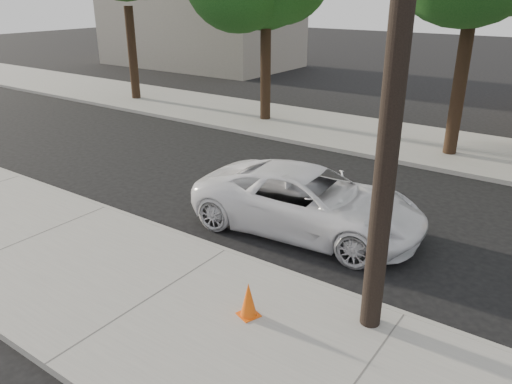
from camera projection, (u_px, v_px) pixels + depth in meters
ground at (278, 221)px, 12.51m from camera, size 120.00×120.00×0.00m
near_sidewalk at (152, 300)px, 9.23m from camera, size 90.00×4.40×0.15m
far_sidewalk at (400, 141)px, 18.90m from camera, size 90.00×5.00×0.15m
curb_near at (226, 252)px, 10.89m from camera, size 90.00×0.12×0.16m
building_far at (200, 31)px, 37.38m from camera, size 14.00×8.00×5.00m
utility_pole at (398, 45)px, 6.77m from camera, size 1.40×0.34×9.00m
police_cruiser at (308, 201)px, 11.78m from camera, size 5.69×3.03×1.52m
traffic_cone at (248, 300)px, 8.55m from camera, size 0.43×0.43×0.65m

